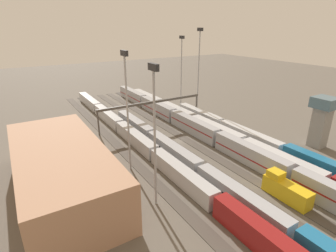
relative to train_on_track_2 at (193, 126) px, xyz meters
name	(u,v)px	position (x,y,z in m)	size (l,w,h in m)	color
ground_plane	(179,141)	(-2.56, 7.50, -2.61)	(400.00, 400.00, 0.00)	#60594F
track_bed_0	(221,130)	(-2.56, -10.00, -2.55)	(140.00, 2.80, 0.12)	#4C443D
track_bed_1	(210,133)	(-2.56, -5.00, -2.55)	(140.00, 2.80, 0.12)	#4C443D
track_bed_2	(198,136)	(-2.56, 0.00, -2.55)	(140.00, 2.80, 0.12)	#3D3833
track_bed_3	(185,139)	(-2.56, 5.00, -2.55)	(140.00, 2.80, 0.12)	#4C443D
track_bed_4	(172,143)	(-2.56, 10.00, -2.55)	(140.00, 2.80, 0.12)	#4C443D
track_bed_5	(158,146)	(-2.56, 15.00, -2.55)	(140.00, 2.80, 0.12)	#4C443D
track_bed_6	(142,150)	(-2.56, 20.00, -2.55)	(140.00, 2.80, 0.12)	#3D3833
track_bed_7	(126,154)	(-2.56, 25.00, -2.55)	(140.00, 2.80, 0.12)	#4C443D
train_on_track_2	(193,126)	(0.00, 0.00, 0.00)	(119.80, 3.06, 5.00)	#A8AAB2
train_on_track_0	(245,135)	(-13.21, -10.00, -0.49)	(66.40, 3.00, 4.40)	#1E6B9E
train_on_track_6	(134,137)	(3.22, 20.00, -0.53)	(114.80, 3.00, 4.40)	maroon
train_on_track_1	(213,129)	(-4.08, -5.00, -0.53)	(114.80, 3.00, 4.40)	maroon
train_on_track_5	(195,166)	(-20.96, 15.00, -0.54)	(90.60, 3.06, 4.40)	#1E6B9E
train_on_track_3	(286,189)	(-38.38, 5.00, -0.45)	(10.00, 3.00, 5.00)	gold
light_mast_0	(199,63)	(16.37, -13.99, 17.81)	(2.80, 0.70, 32.91)	#9EA0A5
light_mast_1	(154,121)	(-26.05, 28.53, 15.02)	(2.80, 0.70, 27.74)	#9EA0A5
light_mast_2	(181,64)	(27.48, -13.56, 16.17)	(2.80, 0.70, 29.86)	#9EA0A5
light_mast_3	(127,99)	(-10.74, 27.26, 15.54)	(2.80, 0.70, 28.70)	#9EA0A5
signal_gantry	(152,104)	(14.51, 7.50, 5.13)	(0.70, 40.00, 8.80)	#4C4742
maintenance_shed	(62,170)	(-11.63, 43.23, 2.50)	(41.61, 17.04, 10.22)	tan
control_tower	(322,119)	(-27.02, -25.30, 6.05)	(6.00, 6.00, 14.91)	gray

